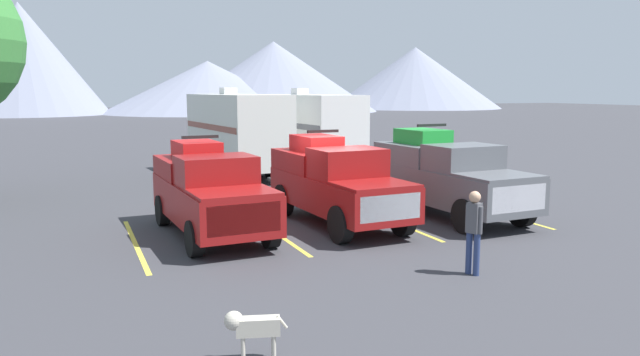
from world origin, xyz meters
TOP-DOWN VIEW (x-y plane):
  - ground_plane at (0.00, 0.00)m, footprint 240.00×240.00m
  - pickup_truck_a at (-3.37, 0.03)m, footprint 2.34×5.38m
  - pickup_truck_b at (0.15, -0.07)m, footprint 2.32×5.50m
  - pickup_truck_c at (3.65, -0.34)m, footprint 2.44×5.65m
  - lot_stripe_a at (-5.30, -0.32)m, footprint 0.12×5.50m
  - lot_stripe_b at (-1.77, -0.32)m, footprint 0.12×5.50m
  - lot_stripe_c at (1.77, -0.32)m, footprint 0.12×5.50m
  - lot_stripe_d at (5.30, -0.32)m, footprint 0.12×5.50m
  - camper_trailer_a at (0.06, 10.19)m, footprint 3.08×8.08m
  - camper_trailer_b at (3.59, 10.62)m, footprint 2.95×7.96m
  - person_a at (0.80, -5.51)m, footprint 0.28×0.36m
  - dog at (-4.49, -7.64)m, footprint 0.86×0.41m
  - mountain_ridge at (3.97, 87.37)m, footprint 147.33×43.60m

SIDE VIEW (x-z plane):
  - ground_plane at x=0.00m, z-range 0.00..0.00m
  - lot_stripe_a at x=-5.30m, z-range 0.00..0.01m
  - lot_stripe_b at x=-1.77m, z-range 0.00..0.01m
  - lot_stripe_c at x=1.77m, z-range 0.00..0.01m
  - lot_stripe_d at x=5.30m, z-range 0.00..0.01m
  - dog at x=-4.49m, z-range 0.14..0.87m
  - person_a at x=0.80m, z-range 0.13..1.86m
  - pickup_truck_a at x=-3.37m, z-range -0.11..2.42m
  - pickup_truck_b at x=0.15m, z-range -0.09..2.50m
  - pickup_truck_c at x=3.65m, z-range -0.11..2.59m
  - camper_trailer_b at x=3.59m, z-range 0.10..3.91m
  - camper_trailer_a at x=0.06m, z-range 0.10..3.94m
  - mountain_ridge at x=3.97m, z-range -2.38..14.18m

